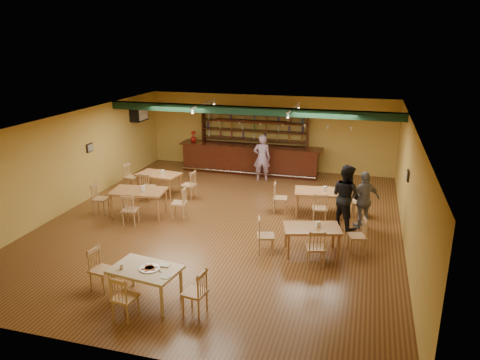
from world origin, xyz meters
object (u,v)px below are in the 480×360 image
(bar_counter, at_px, (250,159))
(dining_table_d, at_px, (311,240))
(dining_table_b, at_px, (319,202))
(patron_right_a, at_px, (346,196))
(dining_table_c, at_px, (139,203))
(near_table, at_px, (146,284))
(patron_bar, at_px, (262,158))
(dining_table_a, at_px, (159,183))

(bar_counter, xyz_separation_m, dining_table_d, (3.27, -6.43, -0.22))
(bar_counter, bearing_deg, dining_table_b, -49.66)
(dining_table_d, relative_size, patron_right_a, 0.75)
(dining_table_c, distance_m, near_table, 4.87)
(dining_table_c, height_order, patron_bar, patron_bar)
(dining_table_d, bearing_deg, patron_right_a, 54.70)
(dining_table_d, distance_m, near_table, 4.31)
(dining_table_d, relative_size, patron_bar, 0.79)
(patron_bar, bearing_deg, near_table, 75.78)
(dining_table_b, bearing_deg, dining_table_c, -170.80)
(dining_table_a, relative_size, near_table, 1.05)
(dining_table_b, distance_m, dining_table_d, 2.71)
(patron_right_a, bearing_deg, dining_table_a, 29.11)
(patron_bar, bearing_deg, dining_table_b, 118.96)
(dining_table_a, xyz_separation_m, patron_bar, (3.07, 2.45, 0.52))
(dining_table_d, bearing_deg, dining_table_b, 76.92)
(bar_counter, distance_m, dining_table_a, 4.06)
(dining_table_c, height_order, patron_right_a, patron_right_a)
(dining_table_b, xyz_separation_m, near_table, (-2.87, -5.82, -0.01))
(near_table, xyz_separation_m, patron_right_a, (3.67, 5.02, 0.55))
(dining_table_a, relative_size, dining_table_d, 1.03)
(dining_table_a, xyz_separation_m, dining_table_c, (0.30, -2.01, 0.04))
(dining_table_a, xyz_separation_m, near_table, (2.68, -6.26, 0.01))
(dining_table_b, distance_m, patron_bar, 3.85)
(dining_table_c, height_order, near_table, dining_table_c)
(bar_counter, distance_m, dining_table_c, 5.69)
(dining_table_b, bearing_deg, near_table, -123.73)
(dining_table_c, relative_size, near_table, 1.16)
(dining_table_a, xyz_separation_m, dining_table_d, (5.66, -3.15, -0.01))
(dining_table_b, bearing_deg, patron_right_a, -52.51)
(dining_table_a, distance_m, dining_table_c, 2.04)
(bar_counter, relative_size, dining_table_c, 3.55)
(dining_table_b, bearing_deg, dining_table_d, -95.21)
(dining_table_d, distance_m, patron_bar, 6.19)
(dining_table_c, bearing_deg, dining_table_b, 9.19)
(dining_table_a, height_order, dining_table_d, dining_table_a)
(dining_table_b, relative_size, near_table, 1.09)
(dining_table_b, xyz_separation_m, patron_right_a, (0.80, -0.80, 0.55))
(bar_counter, height_order, dining_table_b, bar_counter)
(dining_table_a, relative_size, patron_bar, 0.82)
(near_table, bearing_deg, dining_table_a, 121.05)
(patron_right_a, bearing_deg, near_table, 94.01)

